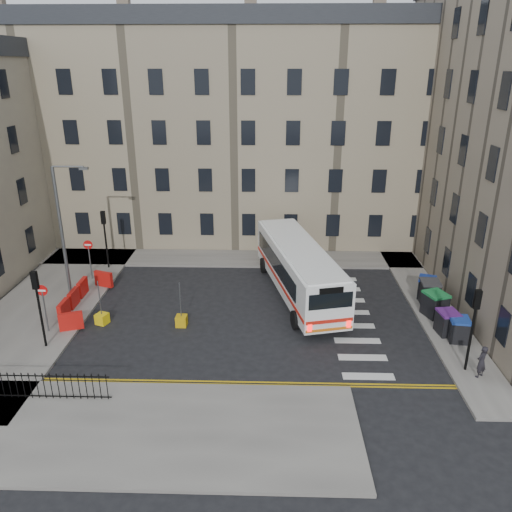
{
  "coord_description": "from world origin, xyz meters",
  "views": [
    {
      "loc": [
        -0.66,
        -25.72,
        13.59
      ],
      "look_at": [
        -1.45,
        1.62,
        3.0
      ],
      "focal_mm": 35.0,
      "sensor_mm": 36.0,
      "label": 1
    }
  ],
  "objects_px": {
    "streetlamp": "(61,231)",
    "bollard_chevron": "(182,321)",
    "wheelie_bin_a": "(458,329)",
    "bus": "(298,268)",
    "wheelie_bin_e": "(427,287)",
    "bollard_yellow": "(102,319)",
    "wheelie_bin_c": "(435,304)",
    "wheelie_bin_d": "(429,292)",
    "wheelie_bin_b": "(447,322)",
    "pedestrian": "(482,362)"
  },
  "relations": [
    {
      "from": "streetlamp",
      "to": "wheelie_bin_e",
      "type": "bearing_deg",
      "value": 0.76
    },
    {
      "from": "bollard_yellow",
      "to": "wheelie_bin_c",
      "type": "bearing_deg",
      "value": 3.76
    },
    {
      "from": "wheelie_bin_b",
      "to": "bollard_chevron",
      "type": "relative_size",
      "value": 2.13
    },
    {
      "from": "wheelie_bin_a",
      "to": "streetlamp",
      "type": "bearing_deg",
      "value": 175.09
    },
    {
      "from": "streetlamp",
      "to": "wheelie_bin_d",
      "type": "bearing_deg",
      "value": -1.22
    },
    {
      "from": "wheelie_bin_c",
      "to": "bollard_yellow",
      "type": "distance_m",
      "value": 18.75
    },
    {
      "from": "streetlamp",
      "to": "wheelie_bin_c",
      "type": "height_order",
      "value": "streetlamp"
    },
    {
      "from": "wheelie_bin_c",
      "to": "bollard_chevron",
      "type": "bearing_deg",
      "value": 165.11
    },
    {
      "from": "wheelie_bin_d",
      "to": "bollard_yellow",
      "type": "height_order",
      "value": "wheelie_bin_d"
    },
    {
      "from": "wheelie_bin_b",
      "to": "pedestrian",
      "type": "xyz_separation_m",
      "value": [
        0.23,
        -3.95,
        0.15
      ]
    },
    {
      "from": "streetlamp",
      "to": "pedestrian",
      "type": "height_order",
      "value": "streetlamp"
    },
    {
      "from": "wheelie_bin_a",
      "to": "bollard_chevron",
      "type": "xyz_separation_m",
      "value": [
        -14.62,
        1.36,
        -0.48
      ]
    },
    {
      "from": "streetlamp",
      "to": "bollard_yellow",
      "type": "height_order",
      "value": "streetlamp"
    },
    {
      "from": "wheelie_bin_e",
      "to": "bollard_yellow",
      "type": "height_order",
      "value": "wheelie_bin_e"
    },
    {
      "from": "bus",
      "to": "wheelie_bin_a",
      "type": "bearing_deg",
      "value": -47.86
    },
    {
      "from": "streetlamp",
      "to": "bus",
      "type": "distance_m",
      "value": 14.36
    },
    {
      "from": "wheelie_bin_b",
      "to": "wheelie_bin_e",
      "type": "distance_m",
      "value": 4.41
    },
    {
      "from": "wheelie_bin_e",
      "to": "bollard_chevron",
      "type": "relative_size",
      "value": 2.4
    },
    {
      "from": "wheelie_bin_c",
      "to": "streetlamp",
      "type": "bearing_deg",
      "value": 154.19
    },
    {
      "from": "wheelie_bin_d",
      "to": "bollard_yellow",
      "type": "distance_m",
      "value": 19.09
    },
    {
      "from": "wheelie_bin_c",
      "to": "bollard_chevron",
      "type": "xyz_separation_m",
      "value": [
        -14.23,
        -1.34,
        -0.56
      ]
    },
    {
      "from": "bus",
      "to": "bollard_chevron",
      "type": "bearing_deg",
      "value": -161.01
    },
    {
      "from": "wheelie_bin_a",
      "to": "wheelie_bin_d",
      "type": "height_order",
      "value": "wheelie_bin_d"
    },
    {
      "from": "wheelie_bin_e",
      "to": "pedestrian",
      "type": "xyz_separation_m",
      "value": [
        0.06,
        -8.36,
        0.15
      ]
    },
    {
      "from": "bollard_chevron",
      "to": "bus",
      "type": "bearing_deg",
      "value": 32.22
    },
    {
      "from": "bus",
      "to": "wheelie_bin_e",
      "type": "bearing_deg",
      "value": -16.34
    },
    {
      "from": "wheelie_bin_a",
      "to": "pedestrian",
      "type": "distance_m",
      "value": 3.26
    },
    {
      "from": "streetlamp",
      "to": "wheelie_bin_c",
      "type": "relative_size",
      "value": 5.18
    },
    {
      "from": "bollard_yellow",
      "to": "bollard_chevron",
      "type": "distance_m",
      "value": 4.47
    },
    {
      "from": "wheelie_bin_d",
      "to": "bollard_chevron",
      "type": "relative_size",
      "value": 2.34
    },
    {
      "from": "wheelie_bin_b",
      "to": "bollard_chevron",
      "type": "height_order",
      "value": "wheelie_bin_b"
    },
    {
      "from": "wheelie_bin_e",
      "to": "bollard_yellow",
      "type": "bearing_deg",
      "value": -149.15
    },
    {
      "from": "wheelie_bin_c",
      "to": "pedestrian",
      "type": "height_order",
      "value": "pedestrian"
    },
    {
      "from": "wheelie_bin_a",
      "to": "bollard_chevron",
      "type": "relative_size",
      "value": 2.08
    },
    {
      "from": "streetlamp",
      "to": "wheelie_bin_d",
      "type": "height_order",
      "value": "streetlamp"
    },
    {
      "from": "wheelie_bin_a",
      "to": "wheelie_bin_e",
      "type": "relative_size",
      "value": 0.87
    },
    {
      "from": "wheelie_bin_a",
      "to": "wheelie_bin_d",
      "type": "relative_size",
      "value": 0.89
    },
    {
      "from": "bus",
      "to": "wheelie_bin_c",
      "type": "relative_size",
      "value": 7.6
    },
    {
      "from": "streetlamp",
      "to": "wheelie_bin_b",
      "type": "xyz_separation_m",
      "value": [
        21.79,
        -4.12,
        -3.55
      ]
    },
    {
      "from": "wheelie_bin_b",
      "to": "wheelie_bin_e",
      "type": "bearing_deg",
      "value": 79.68
    },
    {
      "from": "pedestrian",
      "to": "wheelie_bin_a",
      "type": "bearing_deg",
      "value": -128.05
    },
    {
      "from": "streetlamp",
      "to": "bollard_chevron",
      "type": "bearing_deg",
      "value": -24.66
    },
    {
      "from": "wheelie_bin_c",
      "to": "bollard_yellow",
      "type": "bearing_deg",
      "value": 163.49
    },
    {
      "from": "streetlamp",
      "to": "bollard_chevron",
      "type": "distance_m",
      "value": 9.2
    },
    {
      "from": "streetlamp",
      "to": "bollard_yellow",
      "type": "relative_size",
      "value": 13.57
    },
    {
      "from": "wheelie_bin_c",
      "to": "bollard_chevron",
      "type": "distance_m",
      "value": 14.31
    },
    {
      "from": "wheelie_bin_a",
      "to": "bus",
      "type": "bearing_deg",
      "value": 152.73
    },
    {
      "from": "wheelie_bin_e",
      "to": "wheelie_bin_d",
      "type": "bearing_deg",
      "value": -74.83
    },
    {
      "from": "wheelie_bin_a",
      "to": "wheelie_bin_b",
      "type": "bearing_deg",
      "value": 123.8
    },
    {
      "from": "wheelie_bin_b",
      "to": "pedestrian",
      "type": "relative_size",
      "value": 0.81
    }
  ]
}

